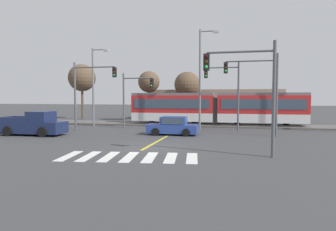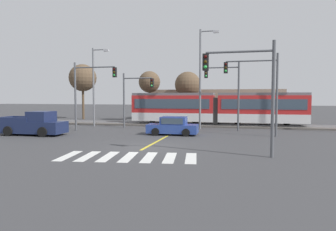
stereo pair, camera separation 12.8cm
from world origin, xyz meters
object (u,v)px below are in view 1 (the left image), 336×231
(street_lamp_centre, at_px, (201,74))
(bare_tree_far_west, at_px, (82,78))
(traffic_light_mid_left, at_px, (88,86))
(traffic_light_far_right, at_px, (227,86))
(traffic_light_far_left, at_px, (134,92))
(light_rail_tram, at_px, (216,107))
(sedan_crossing, at_px, (173,126))
(traffic_light_mid_right, at_px, (259,82))
(street_lamp_west, at_px, (94,82))
(traffic_light_near_right, at_px, (249,82))
(bare_tree_west, at_px, (149,82))
(bare_tree_east, at_px, (187,85))
(pickup_truck, at_px, (34,125))

(street_lamp_centre, distance_m, bare_tree_far_west, 20.30)
(traffic_light_mid_left, bearing_deg, traffic_light_far_right, 13.54)
(traffic_light_far_left, xyz_separation_m, bare_tree_far_west, (-11.29, 9.93, 2.22))
(light_rail_tram, relative_size, sedan_crossing, 4.37)
(traffic_light_mid_right, distance_m, street_lamp_west, 17.18)
(traffic_light_mid_left, relative_size, bare_tree_far_west, 0.82)
(light_rail_tram, xyz_separation_m, traffic_light_mid_right, (3.94, -7.68, 2.28))
(traffic_light_near_right, distance_m, bare_tree_west, 24.39)
(sedan_crossing, distance_m, traffic_light_far_right, 6.86)
(traffic_light_mid_right, relative_size, traffic_light_far_right, 1.02)
(traffic_light_mid_right, distance_m, traffic_light_far_left, 12.44)
(sedan_crossing, distance_m, bare_tree_east, 14.31)
(traffic_light_mid_right, bearing_deg, traffic_light_mid_left, 178.79)
(sedan_crossing, bearing_deg, traffic_light_mid_left, 172.65)
(traffic_light_far_left, height_order, bare_tree_far_west, bare_tree_far_west)
(bare_tree_far_west, bearing_deg, traffic_light_far_right, -26.50)
(light_rail_tram, xyz_separation_m, sedan_crossing, (-2.96, -8.42, -1.35))
(traffic_light_mid_left, bearing_deg, traffic_light_mid_right, -1.21)
(traffic_light_far_right, height_order, bare_tree_east, traffic_light_far_right)
(traffic_light_mid_left, height_order, bare_tree_west, bare_tree_west)
(bare_tree_west, bearing_deg, sedan_crossing, -65.42)
(sedan_crossing, height_order, bare_tree_far_west, bare_tree_far_west)
(traffic_light_near_right, height_order, street_lamp_centre, street_lamp_centre)
(street_lamp_west, height_order, bare_tree_far_west, street_lamp_west)
(street_lamp_west, xyz_separation_m, bare_tree_far_west, (-6.57, 9.17, 1.13))
(sedan_crossing, height_order, traffic_light_far_left, traffic_light_far_left)
(light_rail_tram, xyz_separation_m, street_lamp_west, (-12.66, -3.27, 2.67))
(bare_tree_far_west, bearing_deg, sedan_crossing, -41.37)
(traffic_light_mid_left, relative_size, bare_tree_west, 0.98)
(traffic_light_far_right, relative_size, bare_tree_far_west, 0.83)
(traffic_light_near_right, relative_size, street_lamp_centre, 0.63)
(traffic_light_far_left, bearing_deg, sedan_crossing, -41.42)
(traffic_light_mid_left, relative_size, traffic_light_far_left, 1.15)
(sedan_crossing, height_order, pickup_truck, pickup_truck)
(light_rail_tram, bearing_deg, pickup_truck, -141.54)
(traffic_light_far_right, xyz_separation_m, street_lamp_centre, (-2.52, 0.94, 1.23))
(traffic_light_mid_right, xyz_separation_m, bare_tree_east, (-7.98, 12.95, 0.39))
(pickup_truck, xyz_separation_m, bare_tree_west, (5.10, 16.09, 4.23))
(traffic_light_mid_right, height_order, traffic_light_far_left, traffic_light_mid_right)
(bare_tree_west, bearing_deg, traffic_light_mid_left, -100.01)
(traffic_light_far_left, relative_size, bare_tree_west, 0.85)
(traffic_light_near_right, relative_size, traffic_light_mid_left, 0.95)
(pickup_truck, relative_size, traffic_light_mid_left, 0.85)
(sedan_crossing, height_order, traffic_light_mid_left, traffic_light_mid_left)
(pickup_truck, distance_m, bare_tree_west, 17.40)
(light_rail_tram, xyz_separation_m, bare_tree_east, (-4.04, 5.27, 2.67))
(light_rail_tram, bearing_deg, traffic_light_near_right, -80.06)
(pickup_truck, xyz_separation_m, street_lamp_west, (1.48, 7.96, 3.88))
(traffic_light_far_left, xyz_separation_m, street_lamp_centre, (6.75, 0.63, 1.77))
(traffic_light_far_right, xyz_separation_m, street_lamp_west, (-13.99, 1.08, 0.55))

